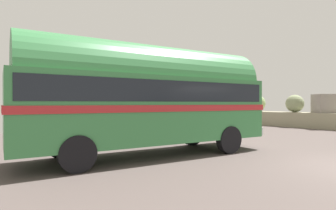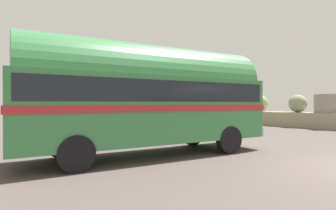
% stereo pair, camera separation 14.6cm
% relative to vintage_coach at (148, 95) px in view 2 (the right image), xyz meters
% --- Properties ---
extents(vintage_coach, '(3.55, 8.83, 3.70)m').
position_rel_vintage_coach_xyz_m(vintage_coach, '(0.00, 0.00, 0.00)').
color(vintage_coach, black).
rests_on(vintage_coach, ground).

